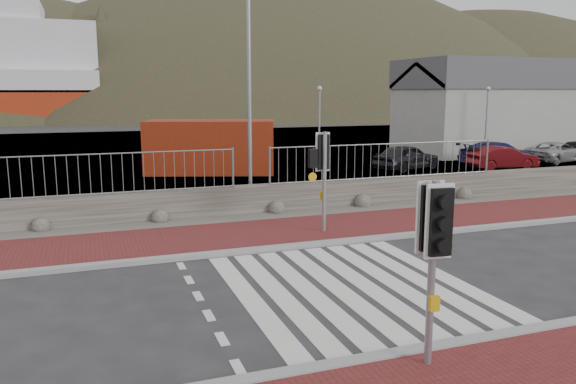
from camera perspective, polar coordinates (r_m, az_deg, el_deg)
name	(u,v)px	position (r m, az deg, el deg)	size (l,w,h in m)	color
ground	(351,287)	(11.49, 6.44, -9.53)	(220.00, 220.00, 0.00)	#28282B
sidewalk_far	(279,232)	(15.46, -0.93, -4.13)	(40.00, 3.00, 0.08)	maroon
kerb_near	(439,348)	(9.09, 15.09, -15.01)	(40.00, 0.25, 0.12)	gray
kerb_far	(298,246)	(14.10, 1.04, -5.51)	(40.00, 0.25, 0.12)	gray
zebra_crossing	(351,286)	(11.49, 6.44, -9.50)	(4.62, 5.60, 0.01)	silver
gravel_strip	(258,218)	(17.32, -3.07, -2.61)	(40.00, 1.50, 0.06)	#59544C
stone_wall	(251,200)	(17.98, -3.82, -0.78)	(40.00, 0.60, 0.90)	#48443B
railing	(251,158)	(17.63, -3.74, 3.51)	(18.07, 0.07, 1.22)	gray
quay	(165,151)	(38.09, -12.41, 4.13)	(120.00, 40.00, 0.50)	#4C4C4F
water	(127,123)	(72.85, -16.05, 6.76)	(220.00, 50.00, 0.05)	#3F4C54
harbor_building	(497,106)	(38.63, 20.45, 8.18)	(12.20, 6.20, 5.80)	#9E9E99
hills_backdrop	(163,246)	(101.89, -12.59, -5.37)	(254.00, 90.00, 100.00)	#2F331E
traffic_signal_near	(433,235)	(7.88, 14.55, -4.28)	(0.41, 0.27, 2.70)	gray
traffic_signal_far	(323,161)	(15.13, 3.61, 3.20)	(0.66, 0.25, 2.80)	gray
streetlight	(253,83)	(18.52, -3.58, 10.99)	(1.56, 0.21, 7.34)	gray
shipping_container	(211,147)	(27.17, -7.87, 4.58)	(6.01, 2.51, 2.51)	maroon
car_a	(407,157)	(28.54, 11.97, 3.48)	(1.51, 3.75, 1.28)	black
car_b	(503,158)	(30.15, 20.96, 3.27)	(1.23, 3.52, 1.16)	#590C10
car_c	(498,154)	(31.58, 20.56, 3.67)	(1.76, 4.33, 1.26)	#171645
car_d	(556,152)	(34.36, 25.57, 3.68)	(1.85, 4.02, 1.12)	#9A9A9A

